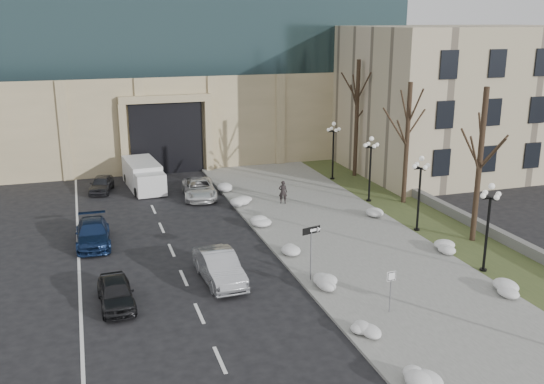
{
  "coord_description": "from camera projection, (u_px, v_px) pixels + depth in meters",
  "views": [
    {
      "loc": [
        -10.87,
        -18.1,
        12.54
      ],
      "look_at": [
        -1.18,
        12.0,
        3.5
      ],
      "focal_mm": 40.0,
      "sensor_mm": 36.0,
      "label": 1
    }
  ],
  "objects": [
    {
      "name": "lamppost_a",
      "position": [
        489.0,
        216.0,
        30.31
      ],
      "size": [
        1.18,
        1.18,
        4.76
      ],
      "color": "black",
      "rests_on": "ground"
    },
    {
      "name": "lamppost_b",
      "position": [
        420.0,
        183.0,
        36.26
      ],
      "size": [
        1.18,
        1.18,
        4.76
      ],
      "color": "black",
      "rests_on": "ground"
    },
    {
      "name": "snow_clump_c",
      "position": [
        323.0,
        284.0,
        29.05
      ],
      "size": [
        1.1,
        1.6,
        0.36
      ],
      "primitive_type": "ellipsoid",
      "color": "silver",
      "rests_on": "sidewalk"
    },
    {
      "name": "snow_clump_f",
      "position": [
        241.0,
        202.0,
        41.98
      ],
      "size": [
        1.1,
        1.6,
        0.36
      ],
      "primitive_type": "ellipsoid",
      "color": "silver",
      "rests_on": "sidewalk"
    },
    {
      "name": "snow_clump_j",
      "position": [
        381.0,
        214.0,
        39.55
      ],
      "size": [
        1.1,
        1.6,
        0.36
      ],
      "primitive_type": "ellipsoid",
      "color": "silver",
      "rests_on": "sidewalk"
    },
    {
      "name": "tree_near",
      "position": [
        481.0,
        144.0,
        33.86
      ],
      "size": [
        3.2,
        3.2,
        9.0
      ],
      "color": "black",
      "rests_on": "ground"
    },
    {
      "name": "tree_mid",
      "position": [
        408.0,
        126.0,
        41.27
      ],
      "size": [
        3.2,
        3.2,
        8.5
      ],
      "color": "black",
      "rests_on": "ground"
    },
    {
      "name": "snow_clump_d",
      "position": [
        290.0,
        251.0,
        33.26
      ],
      "size": [
        1.1,
        1.6,
        0.36
      ],
      "primitive_type": "ellipsoid",
      "color": "silver",
      "rests_on": "sidewalk"
    },
    {
      "name": "snow_clump_i",
      "position": [
        443.0,
        249.0,
        33.47
      ],
      "size": [
        1.1,
        1.6,
        0.36
      ],
      "primitive_type": "ellipsoid",
      "color": "silver",
      "rests_on": "sidewalk"
    },
    {
      "name": "tree_far",
      "position": [
        357.0,
        102.0,
        48.41
      ],
      "size": [
        3.2,
        3.2,
        9.5
      ],
      "color": "black",
      "rests_on": "ground"
    },
    {
      "name": "snow_clump_a",
      "position": [
        413.0,
        379.0,
        21.38
      ],
      "size": [
        1.1,
        1.6,
        0.36
      ],
      "primitive_type": "ellipsoid",
      "color": "silver",
      "rests_on": "sidewalk"
    },
    {
      "name": "car_d",
      "position": [
        199.0,
        189.0,
        44.02
      ],
      "size": [
        2.74,
        5.09,
        1.36
      ],
      "primitive_type": "imported",
      "rotation": [
        0.0,
        0.0,
        -0.1
      ],
      "color": "silver",
      "rests_on": "ground"
    },
    {
      "name": "stone_wall",
      "position": [
        438.0,
        205.0,
        41.3
      ],
      "size": [
        0.5,
        30.0,
        0.7
      ],
      "primitive_type": "cube",
      "color": "slate",
      "rests_on": "ground"
    },
    {
      "name": "classical_building",
      "position": [
        465.0,
        96.0,
        53.66
      ],
      "size": [
        22.0,
        18.12,
        12.0
      ],
      "color": "#BDAA8E",
      "rests_on": "ground"
    },
    {
      "name": "sidewalk",
      "position": [
        335.0,
        231.0,
        37.04
      ],
      "size": [
        9.0,
        40.0,
        0.12
      ],
      "primitive_type": "cube",
      "color": "#969791",
      "rests_on": "ground"
    },
    {
      "name": "one_way_sign",
      "position": [
        314.0,
        236.0,
        29.48
      ],
      "size": [
        1.08,
        0.4,
        2.87
      ],
      "rotation": [
        0.0,
        0.0,
        0.26
      ],
      "color": "slate",
      "rests_on": "ground"
    },
    {
      "name": "curb",
      "position": [
        265.0,
        239.0,
        35.71
      ],
      "size": [
        0.3,
        40.0,
        0.14
      ],
      "primitive_type": "cube",
      "color": "#969791",
      "rests_on": "ground"
    },
    {
      "name": "ground",
      "position": [
        397.0,
        359.0,
        23.22
      ],
      "size": [
        160.0,
        160.0,
        0.0
      ],
      "primitive_type": "plane",
      "color": "black",
      "rests_on": "ground"
    },
    {
      "name": "car_e",
      "position": [
        101.0,
        184.0,
        45.47
      ],
      "size": [
        2.25,
        3.87,
        1.24
      ],
      "primitive_type": "imported",
      "rotation": [
        0.0,
        0.0,
        -0.23
      ],
      "color": "#2D2D32",
      "rests_on": "ground"
    },
    {
      "name": "grass_strip",
      "position": [
        428.0,
        221.0,
        38.96
      ],
      "size": [
        4.0,
        40.0,
        0.1
      ],
      "primitive_type": "cube",
      "color": "#3D4A25",
      "rests_on": "ground"
    },
    {
      "name": "keep_sign",
      "position": [
        391.0,
        283.0,
        26.3
      ],
      "size": [
        0.44,
        0.08,
        2.05
      ],
      "rotation": [
        0.0,
        0.0,
        0.07
      ],
      "color": "slate",
      "rests_on": "ground"
    },
    {
      "name": "car_c",
      "position": [
        93.0,
        233.0,
        34.83
      ],
      "size": [
        1.99,
        4.7,
        1.35
      ],
      "primitive_type": "imported",
      "rotation": [
        0.0,
        0.0,
        -0.02
      ],
      "color": "navy",
      "rests_on": "ground"
    },
    {
      "name": "snow_clump_h",
      "position": [
        502.0,
        289.0,
        28.48
      ],
      "size": [
        1.1,
        1.6,
        0.36
      ],
      "primitive_type": "ellipsoid",
      "color": "silver",
      "rests_on": "sidewalk"
    },
    {
      "name": "lamppost_c",
      "position": [
        371.0,
        160.0,
        42.21
      ],
      "size": [
        1.18,
        1.18,
        4.76
      ],
      "color": "black",
      "rests_on": "ground"
    },
    {
      "name": "snow_clump_g",
      "position": [
        223.0,
        188.0,
        45.68
      ],
      "size": [
        1.1,
        1.6,
        0.36
      ],
      "primitive_type": "ellipsoid",
      "color": "silver",
      "rests_on": "sidewalk"
    },
    {
      "name": "box_truck",
      "position": [
        144.0,
        176.0,
        46.43
      ],
      "size": [
        2.72,
        6.51,
        2.01
      ],
      "rotation": [
        0.0,
        0.0,
        0.09
      ],
      "color": "silver",
      "rests_on": "ground"
    },
    {
      "name": "lamppost_d",
      "position": [
        333.0,
        143.0,
        48.15
      ],
      "size": [
        1.18,
        1.18,
        4.76
      ],
      "color": "black",
      "rests_on": "ground"
    },
    {
      "name": "pedestrian",
      "position": [
        283.0,
        192.0,
        42.2
      ],
      "size": [
        0.69,
        0.57,
        1.63
      ],
      "primitive_type": "imported",
      "rotation": [
        0.0,
        0.0,
        2.8
      ],
      "color": "black",
      "rests_on": "sidewalk"
    },
    {
      "name": "snow_clump_b",
      "position": [
        362.0,
        328.0,
        24.93
      ],
      "size": [
        1.1,
        1.6,
        0.36
      ],
      "primitive_type": "ellipsoid",
      "color": "silver",
      "rests_on": "sidewalk"
    },
    {
      "name": "snow_clump_e",
      "position": [
        261.0,
        222.0,
        37.86
      ],
      "size": [
        1.1,
        1.6,
        0.36
      ],
      "primitive_type": "ellipsoid",
      "color": "silver",
      "rests_on": "sidewalk"
    },
    {
      "name": "car_a",
      "position": [
        116.0,
        293.0,
        27.36
      ],
      "size": [
        1.65,
        3.8,
        1.28
      ],
      "primitive_type": "imported",
      "rotation": [
        0.0,
        0.0,
        0.04
      ],
      "color": "black",
      "rests_on": "ground"
    },
    {
      "name": "car_b",
      "position": [
        219.0,
        267.0,
        29.85
      ],
      "size": [
        1.89,
        4.73,
        1.53
      ],
      "primitive_type": "imported",
      "rotation": [
        0.0,
        0.0,
        0.06
      ],
      "color": "#A7AAAF",
      "rests_on": "ground"
    }
  ]
}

